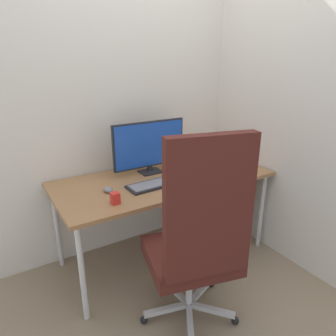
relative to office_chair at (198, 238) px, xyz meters
The scene contains 12 objects.
ground_plane 1.00m from the office_chair, 73.22° to the left, with size 8.00×8.00×0.00m, color gray.
wall_back 1.39m from the office_chair, 78.99° to the left, with size 3.22×0.04×2.80m, color silver.
wall_side_right 1.42m from the office_chair, 25.31° to the left, with size 0.04×2.31×2.80m, color silver.
desk 0.77m from the office_chair, 73.22° to the left, with size 1.67×0.75×0.71m.
office_chair is the anchor object (origin of this frame).
filing_cabinet 1.18m from the office_chair, 44.64° to the left, with size 0.38×0.48×0.58m.
monitor 0.96m from the office_chair, 78.41° to the left, with size 0.61×0.14×0.41m.
keyboard 0.64m from the office_chair, 82.65° to the left, with size 0.42×0.18×0.02m.
mouse 0.75m from the office_chair, 109.90° to the left, with size 0.06×0.08×0.04m, color slate.
pen_holder 1.28m from the office_chair, 47.43° to the left, with size 0.08×0.08×0.16m.
notebook 0.98m from the office_chair, 35.95° to the left, with size 0.11×0.19×0.02m, color #B23333.
desk_clamp_accessory 0.59m from the office_chair, 118.95° to the left, with size 0.05×0.05×0.07m, color red.
Camera 1 is at (-1.15, -1.91, 1.58)m, focal length 32.95 mm.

